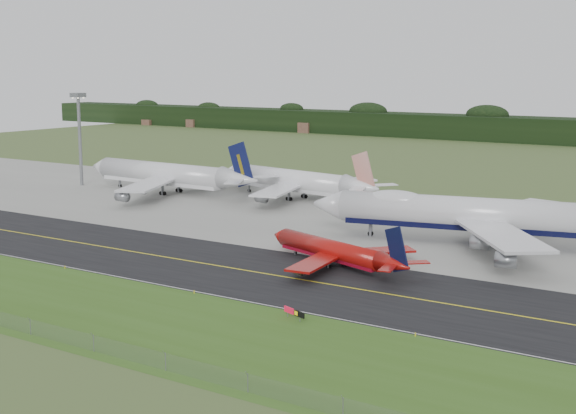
# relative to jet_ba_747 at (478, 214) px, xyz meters

# --- Properties ---
(ground) EXTENTS (600.00, 600.00, 0.00)m
(ground) POSITION_rel_jet_ba_747_xyz_m (-24.86, -39.08, -6.17)
(ground) COLOR #435527
(ground) RESTS_ON ground
(grass_verge) EXTENTS (400.00, 30.00, 0.01)m
(grass_verge) POSITION_rel_jet_ba_747_xyz_m (-24.86, -74.08, -6.16)
(grass_verge) COLOR #345619
(grass_verge) RESTS_ON ground
(taxiway) EXTENTS (400.00, 32.00, 0.02)m
(taxiway) POSITION_rel_jet_ba_747_xyz_m (-24.86, -43.08, -6.16)
(taxiway) COLOR black
(taxiway) RESTS_ON ground
(apron) EXTENTS (400.00, 78.00, 0.01)m
(apron) POSITION_rel_jet_ba_747_xyz_m (-24.86, 11.92, -6.16)
(apron) COLOR gray
(apron) RESTS_ON ground
(taxiway_centreline) EXTENTS (400.00, 0.40, 0.00)m
(taxiway_centreline) POSITION_rel_jet_ba_747_xyz_m (-24.86, -43.08, -6.14)
(taxiway_centreline) COLOR yellow
(taxiway_centreline) RESTS_ON taxiway
(taxiway_edge_line) EXTENTS (400.00, 0.25, 0.00)m
(taxiway_edge_line) POSITION_rel_jet_ba_747_xyz_m (-24.86, -58.58, -6.14)
(taxiway_edge_line) COLOR silver
(taxiway_edge_line) RESTS_ON taxiway
(perimeter_fence) EXTENTS (320.00, 0.10, 320.00)m
(perimeter_fence) POSITION_rel_jet_ba_747_xyz_m (-24.86, -87.08, -5.07)
(perimeter_fence) COLOR slate
(perimeter_fence) RESTS_ON ground
(jet_ba_747) EXTENTS (71.59, 58.37, 18.13)m
(jet_ba_747) POSITION_rel_jet_ba_747_xyz_m (0.00, 0.00, 0.00)
(jet_ba_747) COLOR silver
(jet_ba_747) RESTS_ON ground
(jet_red_737) EXTENTS (35.28, 27.98, 9.78)m
(jet_red_737) POSITION_rel_jet_ba_747_xyz_m (-14.90, -31.61, -3.46)
(jet_red_737) COLOR #990E0B
(jet_red_737) RESTS_ON ground
(jet_navy_gold) EXTENTS (63.26, 55.15, 16.34)m
(jet_navy_gold) POSITION_rel_jet_ba_747_xyz_m (-96.95, 17.12, -0.80)
(jet_navy_gold) COLOR silver
(jet_navy_gold) RESTS_ON ground
(jet_star_tail) EXTENTS (56.29, 46.51, 14.88)m
(jet_star_tail) POSITION_rel_jet_ba_747_xyz_m (-61.37, 28.20, -1.21)
(jet_star_tail) COLOR white
(jet_star_tail) RESTS_ON ground
(floodlight_mast) EXTENTS (3.49, 3.49, 28.13)m
(floodlight_mast) POSITION_rel_jet_ba_747_xyz_m (-130.97, 15.09, 13.21)
(floodlight_mast) COLOR slate
(floodlight_mast) RESTS_ON ground
(taxiway_sign) EXTENTS (4.36, 1.72, 1.52)m
(taxiway_sign) POSITION_rel_jet_ba_747_xyz_m (-4.60, -62.21, -5.09)
(taxiway_sign) COLOR slate
(taxiway_sign) RESTS_ON ground
(edge_marker_left) EXTENTS (0.16, 0.16, 0.50)m
(edge_marker_left) POSITION_rel_jet_ba_747_xyz_m (-54.96, -59.58, -5.92)
(edge_marker_left) COLOR yellow
(edge_marker_left) RESTS_ON ground
(edge_marker_center) EXTENTS (0.16, 0.16, 0.50)m
(edge_marker_center) POSITION_rel_jet_ba_747_xyz_m (-25.14, -59.58, -5.92)
(edge_marker_center) COLOR yellow
(edge_marker_center) RESTS_ON ground
(edge_marker_right) EXTENTS (0.16, 0.16, 0.50)m
(edge_marker_right) POSITION_rel_jet_ba_747_xyz_m (12.99, -59.58, -5.92)
(edge_marker_right) COLOR yellow
(edge_marker_right) RESTS_ON ground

